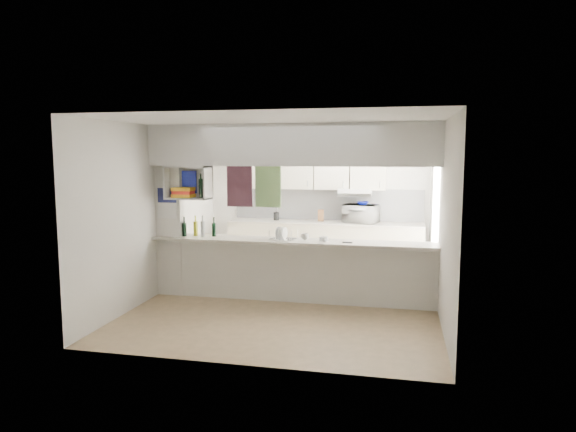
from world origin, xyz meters
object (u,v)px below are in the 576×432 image
(microwave, at_px, (361,214))
(bowl, at_px, (363,203))
(wine_bottles, at_px, (199,229))
(dish_rack, at_px, (283,234))

(microwave, distance_m, bowl, 0.20)
(microwave, bearing_deg, bowl, 179.59)
(bowl, height_order, wine_bottles, bowl)
(dish_rack, height_order, wine_bottles, wine_bottles)
(bowl, distance_m, dish_rack, 2.37)
(microwave, distance_m, wine_bottles, 3.13)
(wine_bottles, bearing_deg, dish_rack, -0.91)
(bowl, relative_size, wine_bottles, 0.44)
(wine_bottles, bearing_deg, bowl, 42.16)
(microwave, relative_size, bowl, 2.61)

